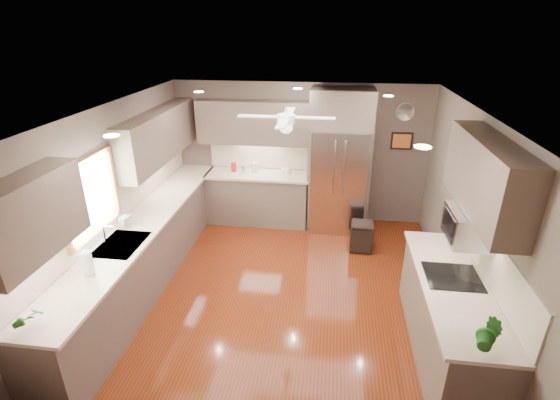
% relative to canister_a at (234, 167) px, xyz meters
% --- Properties ---
extents(floor, '(5.00, 5.00, 0.00)m').
position_rel_canister_a_xyz_m(floor, '(1.18, -2.25, -1.02)').
color(floor, '#491909').
rests_on(floor, ground).
extents(ceiling, '(5.00, 5.00, 0.00)m').
position_rel_canister_a_xyz_m(ceiling, '(1.18, -2.25, 1.48)').
color(ceiling, white).
rests_on(ceiling, ground).
extents(wall_back, '(4.50, 0.00, 4.50)m').
position_rel_canister_a_xyz_m(wall_back, '(1.18, 0.25, 0.23)').
color(wall_back, brown).
rests_on(wall_back, ground).
extents(wall_front, '(4.50, 0.00, 4.50)m').
position_rel_canister_a_xyz_m(wall_front, '(1.18, -4.75, 0.23)').
color(wall_front, brown).
rests_on(wall_front, ground).
extents(wall_left, '(0.00, 5.00, 5.00)m').
position_rel_canister_a_xyz_m(wall_left, '(-1.07, -2.25, 0.23)').
color(wall_left, brown).
rests_on(wall_left, ground).
extents(wall_right, '(0.00, 5.00, 5.00)m').
position_rel_canister_a_xyz_m(wall_right, '(3.43, -2.25, 0.23)').
color(wall_right, brown).
rests_on(wall_right, ground).
extents(canister_a, '(0.13, 0.13, 0.15)m').
position_rel_canister_a_xyz_m(canister_a, '(0.00, 0.00, 0.00)').
color(canister_a, maroon).
rests_on(canister_a, back_run).
extents(canister_b, '(0.11, 0.11, 0.13)m').
position_rel_canister_a_xyz_m(canister_b, '(0.19, -0.07, -0.01)').
color(canister_b, silver).
rests_on(canister_b, back_run).
extents(canister_c, '(0.14, 0.14, 0.19)m').
position_rel_canister_a_xyz_m(canister_c, '(0.39, -0.01, 0.01)').
color(canister_c, beige).
rests_on(canister_c, back_run).
extents(soap_bottle, '(0.11, 0.11, 0.21)m').
position_rel_canister_a_xyz_m(soap_bottle, '(-0.91, -2.30, 0.03)').
color(soap_bottle, white).
rests_on(soap_bottle, left_run).
extents(potted_plant_left, '(0.16, 0.14, 0.27)m').
position_rel_canister_a_xyz_m(potted_plant_left, '(-0.79, -4.27, 0.05)').
color(potted_plant_left, '#184E16').
rests_on(potted_plant_left, left_run).
extents(potted_plant_right, '(0.24, 0.22, 0.35)m').
position_rel_canister_a_xyz_m(potted_plant_right, '(3.08, -4.02, 0.09)').
color(potted_plant_right, '#184E16').
rests_on(potted_plant_right, right_run).
extents(bowl, '(0.21, 0.21, 0.05)m').
position_rel_canister_a_xyz_m(bowl, '(0.95, -0.02, -0.06)').
color(bowl, beige).
rests_on(bowl, back_run).
extents(left_run, '(0.65, 4.70, 1.45)m').
position_rel_canister_a_xyz_m(left_run, '(-0.78, -2.10, -0.54)').
color(left_run, brown).
rests_on(left_run, ground).
extents(back_run, '(1.85, 0.65, 1.45)m').
position_rel_canister_a_xyz_m(back_run, '(0.45, -0.04, -0.54)').
color(back_run, brown).
rests_on(back_run, ground).
extents(uppers, '(4.50, 4.70, 0.95)m').
position_rel_canister_a_xyz_m(uppers, '(0.43, -1.54, 0.85)').
color(uppers, brown).
rests_on(uppers, wall_left).
extents(window, '(0.05, 1.12, 0.92)m').
position_rel_canister_a_xyz_m(window, '(-1.05, -2.75, 0.53)').
color(window, '#BFF2B2').
rests_on(window, wall_left).
extents(sink, '(0.50, 0.70, 0.32)m').
position_rel_canister_a_xyz_m(sink, '(-0.76, -2.75, -0.11)').
color(sink, silver).
rests_on(sink, left_run).
extents(refrigerator, '(1.06, 0.75, 2.45)m').
position_rel_canister_a_xyz_m(refrigerator, '(1.88, -0.09, 0.17)').
color(refrigerator, silver).
rests_on(refrigerator, ground).
extents(right_run, '(0.70, 2.20, 1.45)m').
position_rel_canister_a_xyz_m(right_run, '(3.10, -3.05, -0.54)').
color(right_run, brown).
rests_on(right_run, ground).
extents(microwave, '(0.43, 0.55, 0.34)m').
position_rel_canister_a_xyz_m(microwave, '(3.20, -2.80, 0.46)').
color(microwave, silver).
rests_on(microwave, wall_right).
extents(ceiling_fan, '(1.18, 1.18, 0.32)m').
position_rel_canister_a_xyz_m(ceiling_fan, '(1.18, -1.95, 1.31)').
color(ceiling_fan, white).
rests_on(ceiling_fan, ceiling).
extents(recessed_lights, '(2.84, 3.14, 0.01)m').
position_rel_canister_a_xyz_m(recessed_lights, '(1.14, -1.85, 1.47)').
color(recessed_lights, white).
rests_on(recessed_lights, ceiling).
extents(wall_clock, '(0.30, 0.03, 0.30)m').
position_rel_canister_a_xyz_m(wall_clock, '(2.93, 0.24, 1.03)').
color(wall_clock, white).
rests_on(wall_clock, wall_back).
extents(framed_print, '(0.36, 0.03, 0.30)m').
position_rel_canister_a_xyz_m(framed_print, '(2.93, 0.23, 0.53)').
color(framed_print, black).
rests_on(framed_print, wall_back).
extents(stool, '(0.38, 0.38, 0.45)m').
position_rel_canister_a_xyz_m(stool, '(2.30, -0.87, -0.78)').
color(stool, black).
rests_on(stool, ground).
extents(paper_towel, '(0.12, 0.12, 0.29)m').
position_rel_canister_a_xyz_m(paper_towel, '(-0.77, -3.40, 0.06)').
color(paper_towel, white).
rests_on(paper_towel, left_run).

